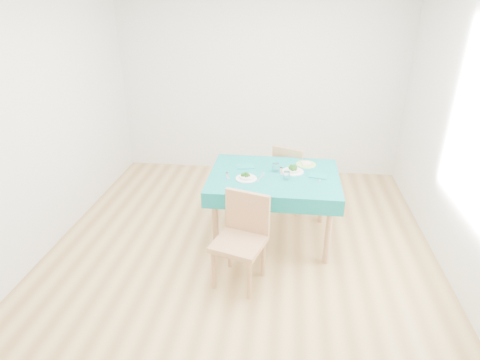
# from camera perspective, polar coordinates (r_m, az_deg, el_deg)

# --- Properties ---
(room_shell) EXTENTS (4.02, 4.52, 2.73)m
(room_shell) POSITION_cam_1_polar(r_m,az_deg,el_deg) (3.61, 0.00, 7.17)
(room_shell) COLOR olive
(room_shell) RESTS_ON ground
(table) EXTENTS (1.32, 1.01, 0.76)m
(table) POSITION_cam_1_polar(r_m,az_deg,el_deg) (4.31, 4.70, -3.85)
(table) COLOR #096C6B
(table) RESTS_ON ground
(chair_near) EXTENTS (0.54, 0.57, 1.07)m
(chair_near) POSITION_cam_1_polar(r_m,az_deg,el_deg) (3.57, -0.16, -7.57)
(chair_near) COLOR #A5774D
(chair_near) RESTS_ON ground
(chair_far) EXTENTS (0.51, 0.53, 0.94)m
(chair_far) POSITION_cam_1_polar(r_m,az_deg,el_deg) (4.91, 7.41, 0.95)
(chair_far) COLOR #A5774D
(chair_far) RESTS_ON ground
(bowl_near) EXTENTS (0.21, 0.21, 0.07)m
(bowl_near) POSITION_cam_1_polar(r_m,az_deg,el_deg) (4.02, 0.90, 0.55)
(bowl_near) COLOR white
(bowl_near) RESTS_ON table
(bowl_far) EXTENTS (0.22, 0.22, 0.07)m
(bowl_far) POSITION_cam_1_polar(r_m,az_deg,el_deg) (4.22, 7.55, 1.56)
(bowl_far) COLOR white
(bowl_far) RESTS_ON table
(fork_near) EXTENTS (0.07, 0.17, 0.00)m
(fork_near) POSITION_cam_1_polar(r_m,az_deg,el_deg) (4.10, -1.77, 0.58)
(fork_near) COLOR silver
(fork_near) RESTS_ON table
(knife_near) EXTENTS (0.08, 0.23, 0.00)m
(knife_near) POSITION_cam_1_polar(r_m,az_deg,el_deg) (4.07, 2.98, 0.40)
(knife_near) COLOR silver
(knife_near) RESTS_ON table
(fork_far) EXTENTS (0.04, 0.20, 0.00)m
(fork_far) POSITION_cam_1_polar(r_m,az_deg,el_deg) (4.23, 5.89, 1.28)
(fork_far) COLOR silver
(fork_far) RESTS_ON table
(knife_far) EXTENTS (0.05, 0.23, 0.00)m
(knife_far) POSITION_cam_1_polar(r_m,az_deg,el_deg) (4.15, 11.39, 0.37)
(knife_far) COLOR silver
(knife_far) RESTS_ON table
(napkin_near) EXTENTS (0.21, 0.16, 0.01)m
(napkin_near) POSITION_cam_1_polar(r_m,az_deg,el_deg) (4.32, 0.74, 1.94)
(napkin_near) COLOR #0E7775
(napkin_near) RESTS_ON table
(napkin_far) EXTENTS (0.20, 0.16, 0.01)m
(napkin_far) POSITION_cam_1_polar(r_m,az_deg,el_deg) (4.17, 11.10, 0.59)
(napkin_far) COLOR #0E7775
(napkin_far) RESTS_ON table
(tumbler_center) EXTENTS (0.07, 0.07, 0.09)m
(tumbler_center) POSITION_cam_1_polar(r_m,az_deg,el_deg) (4.21, 5.09, 1.80)
(tumbler_center) COLOR white
(tumbler_center) RESTS_ON table
(tumbler_side) EXTENTS (0.06, 0.06, 0.08)m
(tumbler_side) POSITION_cam_1_polar(r_m,az_deg,el_deg) (4.04, 6.65, 0.63)
(tumbler_side) COLOR white
(tumbler_side) RESTS_ON table
(side_plate) EXTENTS (0.22, 0.22, 0.01)m
(side_plate) POSITION_cam_1_polar(r_m,az_deg,el_deg) (4.43, 9.37, 2.21)
(side_plate) COLOR #A6D668
(side_plate) RESTS_ON table
(bread_slice) EXTENTS (0.12, 0.12, 0.01)m
(bread_slice) POSITION_cam_1_polar(r_m,az_deg,el_deg) (4.42, 9.38, 2.36)
(bread_slice) COLOR beige
(bread_slice) RESTS_ON side_plate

